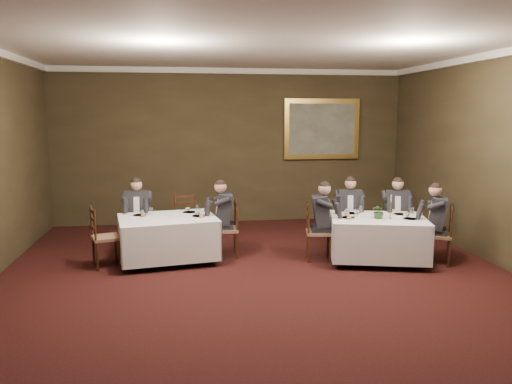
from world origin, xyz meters
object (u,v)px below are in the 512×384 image
object	(u,v)px
centerpiece	(379,210)
painting	(322,129)
table_main	(378,236)
candlestick	(391,210)
chair_sec_backright	(186,232)
diner_sec_endright	(226,228)
chair_main_backright	(395,234)
diner_main_backright	(395,223)
chair_main_endright	(438,247)
diner_main_endleft	(319,231)
table_second	(168,235)
diner_main_endright	(438,233)
chair_sec_endleft	(106,250)
chair_sec_backleft	(139,236)
chair_sec_endright	(226,240)
diner_sec_backleft	(138,224)
diner_main_backleft	(349,222)
chair_main_backleft	(348,233)
chair_main_endleft	(318,244)

from	to	relation	value
centerpiece	painting	size ratio (longest dim) A/B	0.16
table_main	candlestick	bearing A→B (deg)	-34.67
chair_sec_backright	diner_sec_endright	xyz separation A→B (m)	(0.69, -0.73, 0.23)
chair_main_backright	diner_main_backright	xyz separation A→B (m)	(-0.00, -0.01, 0.23)
table_main	chair_main_endright	size ratio (longest dim) A/B	1.84
diner_main_endleft	candlestick	bearing A→B (deg)	83.00
table_second	candlestick	bearing A→B (deg)	-10.21
table_second	diner_main_endright	xyz separation A→B (m)	(4.47, -0.80, 0.06)
diner_main_endright	chair_sec_endleft	size ratio (longest dim) A/B	1.35
chair_sec_backleft	chair_sec_endright	xyz separation A→B (m)	(1.56, -0.59, 0.00)
table_second	diner_sec_endright	distance (m)	1.01
chair_main_backright	diner_sec_backleft	distance (m)	4.72
table_second	centerpiece	xyz separation A→B (m)	(3.49, -0.63, 0.46)
chair_sec_backright	chair_sec_endright	world-z (taller)	same
table_main	painting	xyz separation A→B (m)	(0.00, 3.54, 1.69)
chair_main_endright	centerpiece	world-z (taller)	centerpiece
table_second	diner_sec_endright	world-z (taller)	diner_sec_endright
table_main	painting	size ratio (longest dim) A/B	1.03
diner_sec_backleft	chair_sec_endright	world-z (taller)	diner_sec_backleft
chair_main_backright	diner_sec_backleft	xyz separation A→B (m)	(-4.68, 0.61, 0.23)
diner_main_endleft	chair_sec_endleft	xyz separation A→B (m)	(-3.56, 0.14, -0.23)
diner_main_backleft	chair_main_endright	distance (m)	1.65
chair_main_backleft	diner_main_backright	xyz separation A→B (m)	(0.82, -0.22, 0.23)
chair_main_backright	chair_sec_backright	bearing A→B (deg)	1.62
table_main	chair_sec_endleft	xyz separation A→B (m)	(-4.52, 0.39, -0.17)
chair_main_endright	chair_sec_endleft	distance (m)	5.52
diner_main_backright	diner_main_endleft	distance (m)	1.62
chair_sec_endright	painting	distance (m)	4.21
diner_main_endleft	centerpiece	distance (m)	1.06
chair_sec_endright	centerpiece	bearing A→B (deg)	-105.94
table_main	diner_main_backright	xyz separation A→B (m)	(0.61, 0.67, 0.06)
diner_main_backright	chair_main_endleft	distance (m)	1.65
table_main	chair_main_backleft	xyz separation A→B (m)	(-0.21, 0.89, -0.17)
chair_main_endleft	chair_sec_backleft	world-z (taller)	same
candlestick	painting	xyz separation A→B (m)	(-0.16, 3.65, 1.23)
chair_sec_backleft	diner_main_endright	bearing A→B (deg)	164.26
diner_main_backleft	candlestick	bearing A→B (deg)	121.16
chair_main_endleft	diner_sec_backleft	world-z (taller)	diner_sec_backleft
chair_sec_endright	chair_sec_endleft	xyz separation A→B (m)	(-2.01, -0.31, 0.00)
chair_sec_backright	diner_main_backleft	bearing A→B (deg)	171.43
chair_main_backright	diner_sec_backleft	world-z (taller)	diner_sec_backleft
chair_main_backright	diner_sec_endright	xyz separation A→B (m)	(-3.13, 0.02, 0.23)
chair_sec_backleft	chair_sec_endright	world-z (taller)	same
table_main	candlestick	distance (m)	0.51
chair_main_backleft	diner_main_backright	size ratio (longest dim) A/B	0.74
diner_main_endright	painting	bearing A→B (deg)	42.15
chair_sec_endleft	chair_sec_backleft	bearing A→B (deg)	135.52
diner_main_endleft	centerpiece	size ratio (longest dim) A/B	4.76
chair_main_backright	centerpiece	bearing A→B (deg)	62.85
diner_main_backleft	centerpiece	distance (m)	1.05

